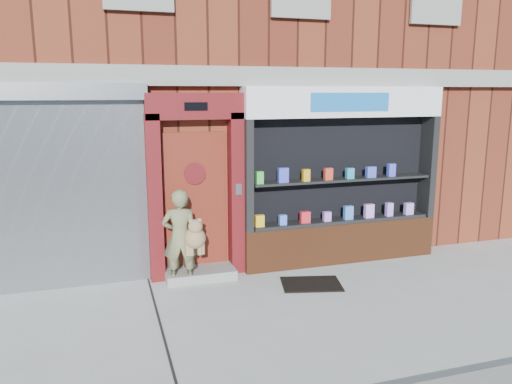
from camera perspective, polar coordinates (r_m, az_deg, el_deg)
name	(u,v)px	position (r m, az deg, el deg)	size (l,w,h in m)	color
ground	(281,317)	(6.79, 2.88, -14.06)	(80.00, 80.00, 0.00)	#9E9E99
building	(192,43)	(11.98, -7.28, 16.51)	(12.00, 8.16, 8.00)	#5B2114
shutter_bay	(40,176)	(7.81, -23.45, 1.64)	(3.10, 0.30, 3.04)	gray
red_door_bay	(196,186)	(7.87, -6.86, 0.63)	(1.52, 0.58, 2.90)	#530E12
pharmacy_bay	(341,184)	(8.64, 9.73, 0.94)	(3.50, 0.41, 3.00)	brown
woman	(182,237)	(7.66, -8.43, -5.13)	(0.66, 0.56, 1.49)	#696945
doormat	(311,284)	(7.84, 6.33, -10.41)	(0.90, 0.63, 0.02)	black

